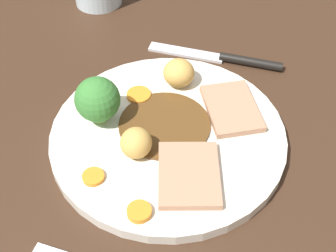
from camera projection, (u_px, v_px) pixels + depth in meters
The scene contains 12 objects.
dining_table at pixel (188, 146), 55.01cm from camera, with size 120.00×84.00×3.60cm, color #382316.
dinner_plate at pixel (168, 136), 52.73cm from camera, with size 26.72×26.72×1.40cm, color silver.
gravy_pool at pixel (165, 124), 52.82cm from camera, with size 10.55×10.55×0.30cm, color #563819.
meat_slice_main at pixel (232, 108), 54.29cm from camera, with size 8.28×5.75×0.80cm, color tan.
meat_slice_under at pixel (189, 174), 47.61cm from camera, with size 8.27×6.29×0.80cm, color tan.
roast_potato_left at pixel (136, 143), 48.92cm from camera, with size 3.55×3.42×3.30cm, color tan.
roast_potato_right at pixel (179, 73), 56.69cm from camera, with size 3.87×3.94×3.37cm, color tan.
carrot_coin_front at pixel (139, 95), 56.10cm from camera, with size 2.95×2.95×0.45cm, color orange.
carrot_coin_back at pixel (139, 212), 44.61cm from camera, with size 2.43×2.43×0.67cm, color orange.
carrot_coin_side at pixel (93, 177), 47.61cm from camera, with size 2.31×2.31×0.49cm, color orange.
broccoli_floret at pixel (98, 100), 51.33cm from camera, with size 5.15×5.15×5.76cm.
knife at pixel (226, 58), 62.81cm from camera, with size 2.47×18.55×1.20cm.
Camera 1 is at (-34.65, -9.69, 43.54)cm, focal length 49.39 mm.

